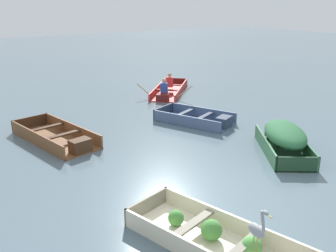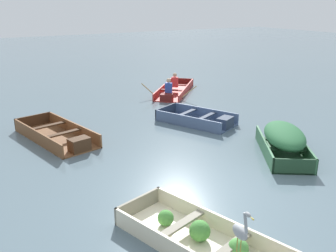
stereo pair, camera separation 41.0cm
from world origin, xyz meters
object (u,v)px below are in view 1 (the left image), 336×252
Objects in this scene: skiff_green_near_moored at (284,137)px; dinghy_cream_foreground at (222,242)px; heron_on_dinghy at (257,229)px; skiff_wooden_brown_mid_moored at (57,137)px; rowboat_red_with_crew at (169,90)px; skiff_slate_blue_far_moored at (198,119)px.

dinghy_cream_foreground is at bearing -151.20° from skiff_green_near_moored.
skiff_wooden_brown_mid_moored is at bearing 94.90° from heron_on_dinghy.
skiff_slate_blue_far_moored is at bearing -110.23° from rowboat_red_with_crew.
heron_on_dinghy is (-0.10, -0.80, 0.73)m from dinghy_cream_foreground.
skiff_green_near_moored reaches higher than skiff_slate_blue_far_moored.
skiff_wooden_brown_mid_moored is 3.90× the size of heron_on_dinghy.
heron_on_dinghy is (-4.22, -3.07, 0.41)m from skiff_green_near_moored.
skiff_green_near_moored is at bearing 36.03° from heron_on_dinghy.
dinghy_cream_foreground reaches higher than skiff_wooden_brown_mid_moored.
rowboat_red_with_crew is at bearing 62.79° from heron_on_dinghy.
skiff_slate_blue_far_moored is at bearing -10.36° from skiff_wooden_brown_mid_moored.
skiff_slate_blue_far_moored is (3.76, 5.55, -0.00)m from dinghy_cream_foreground.
heron_on_dinghy reaches higher than skiff_green_near_moored.
dinghy_cream_foreground is 1.09m from heron_on_dinghy.
skiff_slate_blue_far_moored is at bearing 96.25° from skiff_green_near_moored.
heron_on_dinghy reaches higher than skiff_wooden_brown_mid_moored.
dinghy_cream_foreground is 1.22× the size of skiff_slate_blue_far_moored.
skiff_green_near_moored is at bearing -98.79° from rowboat_red_with_crew.
skiff_green_near_moored is 6.35m from skiff_wooden_brown_mid_moored.
dinghy_cream_foreground is 6.41m from skiff_wooden_brown_mid_moored.
rowboat_red_with_crew is at bearing 28.50° from skiff_wooden_brown_mid_moored.
heron_on_dinghy is at bearing -85.10° from skiff_wooden_brown_mid_moored.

